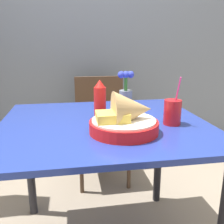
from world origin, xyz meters
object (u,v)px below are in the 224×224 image
at_px(chair_far_window, 101,118).
at_px(food_basket, 127,118).
at_px(ketchup_bottle, 100,99).
at_px(drink_cup, 172,113).
at_px(flower_vase, 126,92).

bearing_deg(chair_far_window, food_basket, -90.50).
distance_m(food_basket, ketchup_bottle, 0.26).
height_order(food_basket, drink_cup, drink_cup).
relative_size(chair_far_window, drink_cup, 3.64).
bearing_deg(food_basket, drink_cup, 17.21).
xyz_separation_m(ketchup_bottle, drink_cup, (0.31, -0.18, -0.04)).
relative_size(chair_far_window, flower_vase, 4.00).
height_order(ketchup_bottle, drink_cup, drink_cup).
bearing_deg(drink_cup, food_basket, -162.79).
xyz_separation_m(chair_far_window, food_basket, (-0.01, -0.98, 0.29)).
xyz_separation_m(chair_far_window, flower_vase, (0.09, -0.54, 0.32)).
distance_m(drink_cup, flower_vase, 0.40).
bearing_deg(ketchup_bottle, drink_cup, -29.90).
xyz_separation_m(chair_far_window, ketchup_bottle, (-0.09, -0.73, 0.32)).
height_order(drink_cup, flower_vase, drink_cup).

